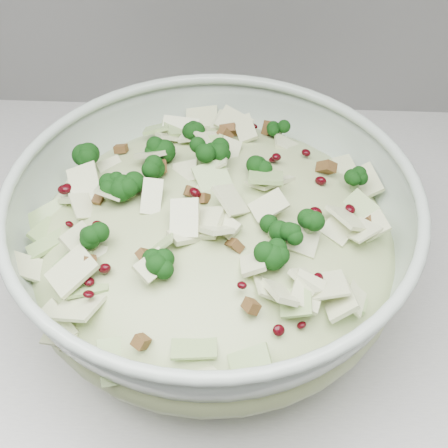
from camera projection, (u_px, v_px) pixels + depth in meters
The scene contains 2 objects.
mixing_bowl at pixel (213, 245), 0.65m from camera, with size 0.41×0.41×0.17m.
salad at pixel (213, 228), 0.63m from camera, with size 0.47×0.47×0.17m.
Camera 1 is at (0.45, 1.17, 1.47)m, focal length 50.00 mm.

